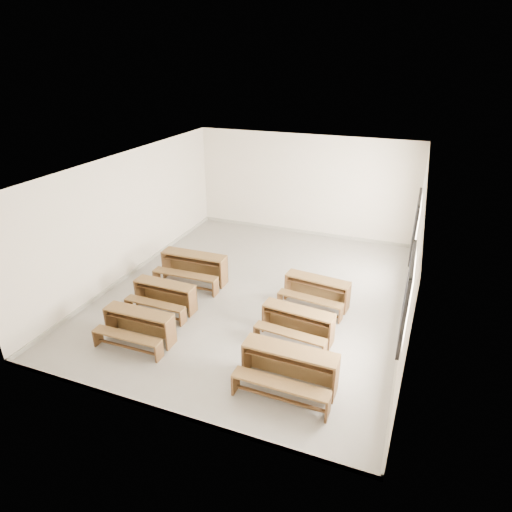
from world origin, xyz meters
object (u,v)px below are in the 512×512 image
at_px(desk_set_0, 138,324).
at_px(desk_set_1, 164,294).
at_px(desk_set_2, 193,266).
at_px(desk_set_4, 297,322).
at_px(desk_set_5, 316,290).
at_px(desk_set_3, 289,366).

xyz_separation_m(desk_set_0, desk_set_1, (-0.16, 1.23, -0.01)).
bearing_deg(desk_set_1, desk_set_0, -81.95).
height_order(desk_set_1, desk_set_2, desk_set_2).
xyz_separation_m(desk_set_0, desk_set_4, (3.00, 1.22, 0.00)).
bearing_deg(desk_set_4, desk_set_5, 93.19).
height_order(desk_set_0, desk_set_1, desk_set_0).
relative_size(desk_set_0, desk_set_4, 0.96).
xyz_separation_m(desk_set_3, desk_set_4, (-0.26, 1.43, -0.05)).
bearing_deg(desk_set_1, desk_set_5, 24.52).
bearing_deg(desk_set_4, desk_set_3, -74.42).
xyz_separation_m(desk_set_1, desk_set_4, (3.16, -0.01, 0.01)).
distance_m(desk_set_2, desk_set_4, 3.49).
xyz_separation_m(desk_set_2, desk_set_4, (3.18, -1.44, -0.05)).
bearing_deg(desk_set_5, desk_set_1, -149.65).
relative_size(desk_set_4, desk_set_5, 0.98).
xyz_separation_m(desk_set_0, desk_set_3, (3.26, -0.21, 0.05)).
distance_m(desk_set_4, desk_set_5, 1.43).
height_order(desk_set_1, desk_set_3, desk_set_3).
distance_m(desk_set_0, desk_set_1, 1.24).
distance_m(desk_set_1, desk_set_4, 3.16).
distance_m(desk_set_3, desk_set_4, 1.45).
xyz_separation_m(desk_set_1, desk_set_2, (-0.02, 1.43, 0.06)).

